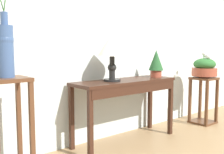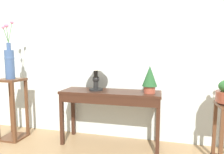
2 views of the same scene
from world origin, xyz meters
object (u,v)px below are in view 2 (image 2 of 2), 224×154
pedestal_stand_left (12,109)px  console_table (110,99)px  table_lamp (96,63)px  potted_plant_on_console (150,78)px  flower_vase_tall_left (10,61)px

pedestal_stand_left → console_table: bearing=5.6°
table_lamp → pedestal_stand_left: size_ratio=0.60×
potted_plant_on_console → flower_vase_tall_left: size_ratio=0.43×
potted_plant_on_console → pedestal_stand_left: (-1.90, -0.14, -0.48)m
console_table → table_lamp: bearing=172.9°
console_table → potted_plant_on_console: (0.50, 0.00, 0.28)m
table_lamp → flower_vase_tall_left: flower_vase_tall_left is taller
flower_vase_tall_left → console_table: bearing=5.6°
console_table → potted_plant_on_console: potted_plant_on_console is taller
console_table → flower_vase_tall_left: size_ratio=1.64×
table_lamp → flower_vase_tall_left: 1.20m
potted_plant_on_console → flower_vase_tall_left: 1.91m
flower_vase_tall_left → pedestal_stand_left: bearing=-49.7°
table_lamp → flower_vase_tall_left: bearing=-172.4°
table_lamp → potted_plant_on_console: table_lamp is taller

